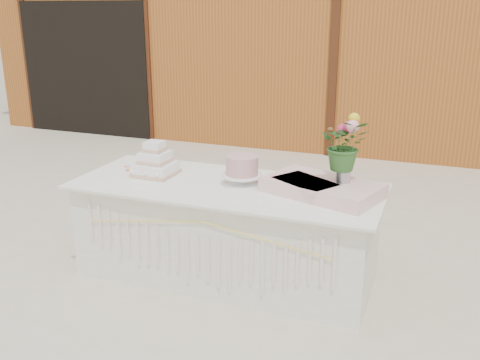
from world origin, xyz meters
name	(u,v)px	position (x,y,z in m)	size (l,w,h in m)	color
ground	(227,274)	(0.00, 0.00, 0.00)	(80.00, 80.00, 0.00)	beige
barn	(357,33)	(-0.01, 5.99, 1.68)	(12.60, 4.60, 3.30)	#A35422
cake_table	(226,231)	(0.00, 0.00, 0.39)	(2.40, 1.00, 0.77)	white
wedding_cake	(155,164)	(-0.64, 0.04, 0.87)	(0.32, 0.32, 0.28)	white
pink_cake_stand	(242,169)	(0.11, 0.06, 0.90)	(0.32, 0.32, 0.23)	white
satin_runner	(323,188)	(0.74, 0.05, 0.82)	(0.82, 0.47, 0.10)	beige
flower_vase	(343,173)	(0.88, 0.07, 0.94)	(0.10, 0.10, 0.14)	#AFAFB3
bouquet	(346,138)	(0.88, 0.07, 1.20)	(0.34, 0.29, 0.38)	#2D5C24
loose_flowers	(123,170)	(-0.96, 0.04, 0.78)	(0.12, 0.29, 0.02)	pink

